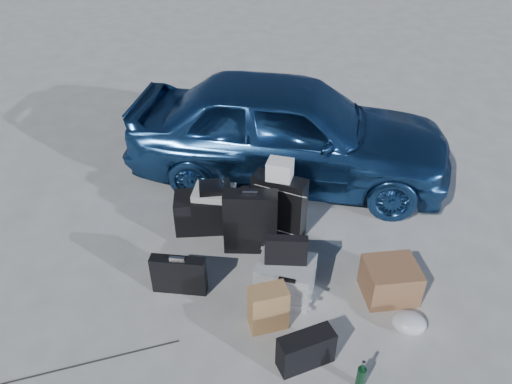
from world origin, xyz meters
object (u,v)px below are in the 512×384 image
suitcase_right (279,205)px  pelican_case (285,277)px  suitcase_left (250,222)px  cardboard_box (390,280)px  briefcase (179,275)px  green_bottle (361,374)px  duffel_bag (213,212)px  car (289,130)px

suitcase_right → pelican_case: bearing=-63.3°
suitcase_left → cardboard_box: suitcase_left is taller
suitcase_left → cardboard_box: (1.22, -0.58, -0.16)m
briefcase → cardboard_box: (1.82, -0.02, -0.02)m
suitcase_left → green_bottle: 1.72m
cardboard_box → duffel_bag: bearing=150.4°
suitcase_left → suitcase_right: 0.39m
green_bottle → duffel_bag: bearing=124.0°
briefcase → cardboard_box: 1.82m
pelican_case → green_bottle: pelican_case is taller
car → duffel_bag: size_ratio=4.72×
briefcase → cardboard_box: size_ratio=1.08×
briefcase → car: bearing=67.2°
suitcase_right → green_bottle: bearing=-48.5°
suitcase_right → duffel_bag: bearing=-160.3°
car → suitcase_right: 1.06m
briefcase → suitcase_right: 1.23m
suitcase_left → cardboard_box: bearing=-24.9°
suitcase_right → duffel_bag: 0.68m
pelican_case → cardboard_box: (0.90, -0.01, -0.01)m
suitcase_left → duffel_bag: (-0.39, 0.33, -0.14)m
pelican_case → briefcase: bearing=-164.9°
car → green_bottle: size_ratio=13.76×
suitcase_right → cardboard_box: size_ratio=1.45×
car → briefcase: size_ratio=7.50×
suitcase_right → briefcase: bearing=-112.3°
duffel_bag → green_bottle: size_ratio=2.92×
briefcase → suitcase_right: (0.88, 0.84, 0.13)m
suitcase_right → cardboard_box: suitcase_right is taller
car → suitcase_right: size_ratio=5.61×
suitcase_right → cardboard_box: 1.29m
pelican_case → green_bottle: (0.52, -0.92, -0.04)m
pelican_case → duffel_bag: (-0.70, 0.90, 0.02)m
briefcase → suitcase_right: bearing=49.4°
car → cardboard_box: (0.82, -1.87, -0.44)m
pelican_case → briefcase: size_ratio=0.99×
pelican_case → suitcase_right: 0.86m
suitcase_left → pelican_case: bearing=-60.2°
car → suitcase_left: bearing=171.9°
car → cardboard_box: 2.09m
suitcase_left → suitcase_right: bearing=46.0°
car → green_bottle: (0.43, -2.78, -0.48)m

